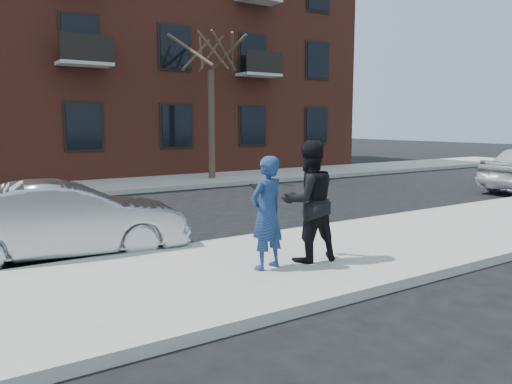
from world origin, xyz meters
TOP-DOWN VIEW (x-y plane):
  - ground at (0.00, 0.00)m, footprint 100.00×100.00m
  - near_sidewalk at (0.00, -0.25)m, footprint 50.00×3.50m
  - near_curb at (0.00, 1.55)m, footprint 50.00×0.10m
  - far_sidewalk at (0.00, 11.25)m, footprint 50.00×3.50m
  - far_curb at (0.00, 9.45)m, footprint 50.00×0.10m
  - apartment_building at (2.00, 18.00)m, footprint 24.30×10.30m
  - street_tree at (4.50, 11.00)m, footprint 3.60×3.60m
  - silver_sedan at (-3.00, 2.30)m, footprint 4.19×1.90m
  - man_hoodie at (-0.73, -0.51)m, footprint 0.69×0.54m
  - man_peacoat at (0.07, -0.50)m, footprint 1.02×0.85m

SIDE VIEW (x-z plane):
  - ground at x=0.00m, z-range 0.00..0.00m
  - near_sidewalk at x=0.00m, z-range 0.00..0.15m
  - near_curb at x=0.00m, z-range 0.00..0.15m
  - far_sidewalk at x=0.00m, z-range 0.00..0.15m
  - far_curb at x=0.00m, z-range 0.00..0.15m
  - silver_sedan at x=-3.00m, z-range 0.00..1.33m
  - man_hoodie at x=-0.73m, z-range 0.15..1.84m
  - man_peacoat at x=0.07m, z-range 0.15..2.05m
  - street_tree at x=4.50m, z-range 2.12..8.92m
  - apartment_building at x=2.00m, z-range 0.01..12.31m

